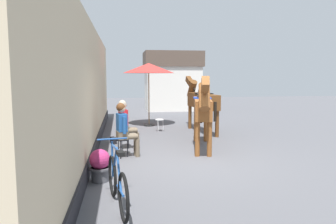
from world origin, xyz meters
The scene contains 12 objects.
ground_plane centered at (0.00, 3.00, 0.00)m, with size 40.00×40.00×0.00m, color #56565B.
pub_facade_wall centered at (-2.55, 1.50, 1.54)m, with size 0.34×14.00×3.40m.
distant_cottage centered at (1.40, 11.71, 1.80)m, with size 3.40×2.60×3.50m.
seated_visitor_near centered at (-1.63, 0.40, 0.78)m, with size 0.61×0.48×1.39m.
seated_visitor_far centered at (-1.59, 1.35, 0.78)m, with size 0.61×0.48×1.39m.
saddled_horse_near centered at (0.55, 1.03, 1.16)m, with size 0.92×2.96×2.06m.
saddled_horse_far centered at (1.22, 3.77, 1.16)m, with size 0.68×2.99×2.06m.
flower_planter_near centered at (-2.13, -1.43, 0.33)m, with size 0.43×0.43×0.64m.
leaning_bicycle centered at (-1.78, -2.76, 0.40)m, with size 0.50×1.74×1.02m.
cafe_parasol centered at (-0.57, 5.49, 2.36)m, with size 2.10×2.10×2.58m.
spare_stool_white centered at (-0.29, 4.09, 0.40)m, with size 0.32×0.32×0.46m.
satchel_bag centered at (-1.96, 2.12, 0.10)m, with size 0.28×0.12×0.20m, color black.
Camera 1 is at (-1.70, -7.69, 2.06)m, focal length 34.42 mm.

